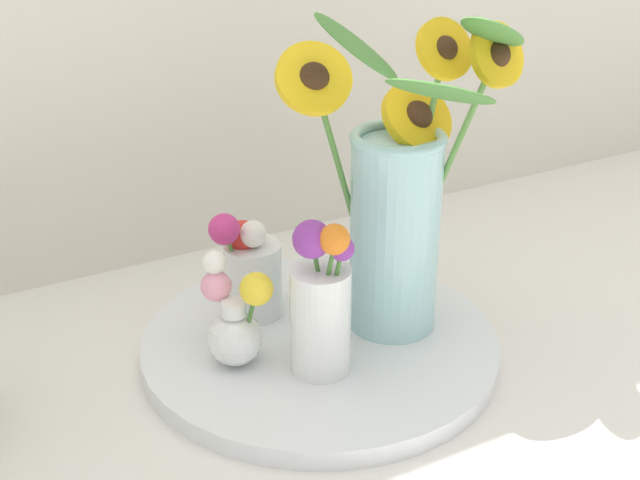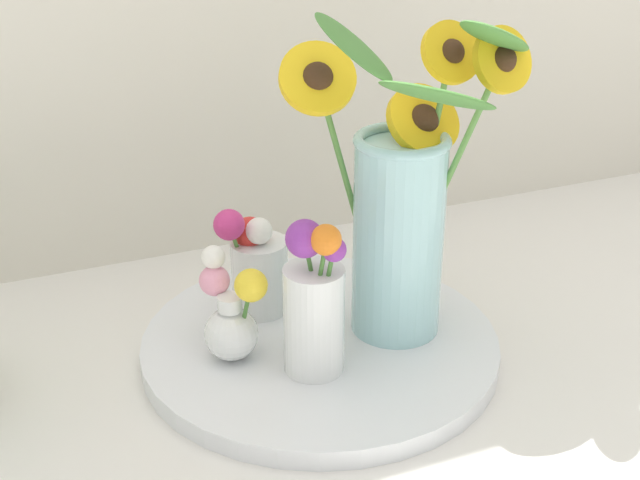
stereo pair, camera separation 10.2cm
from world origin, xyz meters
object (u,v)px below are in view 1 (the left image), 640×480
vase_small_center (321,306)px  vase_small_back (250,268)px  vase_bulb_right (235,320)px  serving_tray (320,346)px  mason_jar_sunflowers (399,202)px

vase_small_center → vase_small_back: (-0.02, 0.15, -0.02)m
vase_small_center → vase_bulb_right: size_ratio=1.42×
serving_tray → mason_jar_sunflowers: (0.10, -0.02, 0.18)m
serving_tray → vase_small_back: (-0.05, 0.09, 0.08)m
serving_tray → vase_bulb_right: (-0.11, 0.00, 0.07)m
serving_tray → vase_bulb_right: 0.13m
mason_jar_sunflowers → vase_small_center: mason_jar_sunflowers is taller
vase_small_center → vase_small_back: 0.15m
serving_tray → vase_bulb_right: bearing=179.3°
vase_bulb_right → vase_small_center: bearing=-37.8°
vase_small_back → vase_bulb_right: bearing=-123.8°
mason_jar_sunflowers → vase_bulb_right: 0.23m
serving_tray → mason_jar_sunflowers: bearing=-8.9°
vase_bulb_right → vase_small_back: bearing=56.2°
mason_jar_sunflowers → vase_small_center: 0.16m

